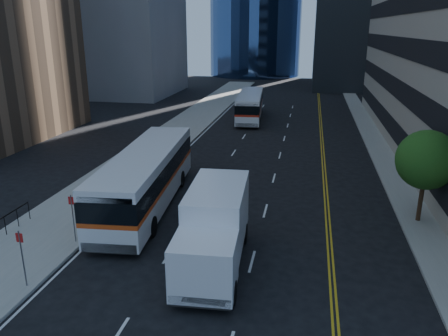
% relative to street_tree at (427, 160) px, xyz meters
% --- Properties ---
extents(ground, '(160.00, 160.00, 0.00)m').
position_rel_street_tree_xyz_m(ground, '(-9.00, -8.00, -3.64)').
color(ground, black).
rests_on(ground, ground).
extents(sidewalk_west, '(5.00, 90.00, 0.15)m').
position_rel_street_tree_xyz_m(sidewalk_west, '(-19.50, 17.00, -3.57)').
color(sidewalk_west, gray).
rests_on(sidewalk_west, ground).
extents(sidewalk_east, '(2.00, 90.00, 0.15)m').
position_rel_street_tree_xyz_m(sidewalk_east, '(-0.00, 17.00, -3.57)').
color(sidewalk_east, gray).
rests_on(sidewalk_east, ground).
extents(street_tree, '(3.20, 3.20, 5.10)m').
position_rel_street_tree_xyz_m(street_tree, '(0.00, 0.00, 0.00)').
color(street_tree, '#332114').
rests_on(street_tree, sidewalk_east).
extents(bus_front, '(4.01, 13.46, 3.42)m').
position_rel_street_tree_xyz_m(bus_front, '(-15.60, -0.60, -1.77)').
color(bus_front, white).
rests_on(bus_front, ground).
extents(bus_rear, '(3.50, 12.04, 3.06)m').
position_rel_street_tree_xyz_m(bus_rear, '(-13.10, 26.68, -1.97)').
color(bus_rear, white).
rests_on(bus_rear, ground).
extents(box_truck, '(2.93, 7.41, 3.48)m').
position_rel_street_tree_xyz_m(box_truck, '(-10.14, -6.64, -1.81)').
color(box_truck, white).
rests_on(box_truck, ground).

